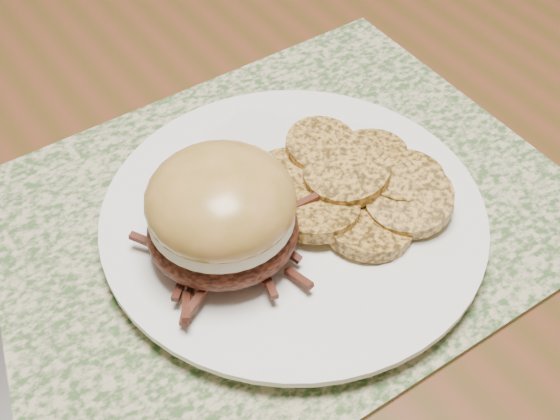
% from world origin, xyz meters
% --- Properties ---
extents(dining_table, '(1.50, 0.90, 0.75)m').
position_xyz_m(dining_table, '(0.00, 0.00, 0.67)').
color(dining_table, '#5A301A').
rests_on(dining_table, ground).
extents(placemat, '(0.45, 0.33, 0.00)m').
position_xyz_m(placemat, '(-0.08, -0.03, 0.75)').
color(placemat, '#3A562C').
rests_on(placemat, dining_table).
extents(dinner_plate, '(0.26, 0.26, 0.02)m').
position_xyz_m(dinner_plate, '(-0.06, -0.05, 0.76)').
color(dinner_plate, white).
rests_on(dinner_plate, placemat).
extents(pork_sandwich, '(0.13, 0.13, 0.08)m').
position_xyz_m(pork_sandwich, '(-0.12, -0.05, 0.81)').
color(pork_sandwich, black).
rests_on(pork_sandwich, dinner_plate).
extents(roasted_potatoes, '(0.16, 0.16, 0.03)m').
position_xyz_m(roasted_potatoes, '(-0.01, -0.06, 0.78)').
color(roasted_potatoes, '#B98536').
rests_on(roasted_potatoes, dinner_plate).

